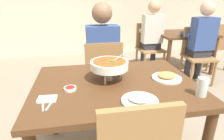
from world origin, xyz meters
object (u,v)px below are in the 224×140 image
rice_plate (140,99)px  drink_glass (202,88)px  patron_bg_left (201,38)px  chair_bg_left (197,52)px  diner_main (102,53)px  curry_bowl (109,65)px  chair_diner_main (103,73)px  appetizer_plate (166,76)px  dining_table_main (115,94)px  chair_bg_right (217,44)px  patron_bg_middle (151,33)px  sauce_dish (70,88)px  dining_table_far (183,40)px  chair_bg_middle (148,45)px

rice_plate → drink_glass: size_ratio=1.85×
rice_plate → patron_bg_left: size_ratio=0.18×
chair_bg_left → rice_plate: bearing=-132.1°
diner_main → curry_bowl: size_ratio=3.94×
chair_bg_left → chair_diner_main: bearing=-158.3°
diner_main → appetizer_plate: (0.43, -0.78, 0.01)m
dining_table_main → drink_glass: size_ratio=9.67×
diner_main → chair_bg_right: (2.35, 1.03, -0.24)m
curry_bowl → patron_bg_left: bearing=37.7°
chair_diner_main → patron_bg_middle: 1.62m
diner_main → chair_bg_right: 2.58m
chair_diner_main → drink_glass: bearing=-63.1°
diner_main → drink_glass: bearing=-63.8°
curry_bowl → drink_glass: bearing=-32.2°
drink_glass → patron_bg_middle: (0.52, 2.26, -0.04)m
diner_main → drink_glass: (0.54, -1.09, 0.04)m
sauce_dish → drink_glass: drink_glass is taller
chair_diner_main → dining_table_far: 2.04m
chair_bg_left → chair_bg_right: size_ratio=1.00×
rice_plate → sauce_dish: bearing=150.6°
appetizer_plate → drink_glass: 0.33m
diner_main → patron_bg_middle: same height
chair_diner_main → dining_table_far: (1.69, 1.15, 0.09)m
rice_plate → patron_bg_middle: patron_bg_middle is taller
chair_diner_main → sauce_dish: 0.92m
chair_bg_middle → chair_bg_left: bearing=-44.4°
diner_main → curry_bowl: 0.74m
chair_diner_main → sauce_dish: size_ratio=10.00×
dining_table_main → chair_bg_right: bearing=37.7°
appetizer_plate → sauce_dish: (-0.77, -0.06, -0.01)m
rice_plate → chair_bg_middle: (0.94, 2.33, -0.24)m
dining_table_far → chair_diner_main: bearing=-145.6°
diner_main → curry_bowl: (-0.04, -0.73, 0.12)m
curry_bowl → patron_bg_middle: patron_bg_middle is taller
curry_bowl → appetizer_plate: 0.48m
dining_table_main → chair_bg_right: (2.35, 1.82, -0.12)m
diner_main → chair_bg_left: diner_main is taller
sauce_dish → chair_bg_right: (2.70, 1.88, -0.23)m
chair_bg_middle → patron_bg_middle: patron_bg_middle is taller
dining_table_main → sauce_dish: (-0.35, -0.06, 0.11)m
drink_glass → dining_table_far: bearing=62.5°
appetizer_plate → drink_glass: size_ratio=1.85×
rice_plate → patron_bg_middle: (0.96, 2.27, -0.01)m
curry_bowl → chair_bg_right: size_ratio=0.37×
chair_diner_main → curry_bowl: bearing=-93.1°
patron_bg_middle → dining_table_main: bearing=-118.4°
appetizer_plate → chair_bg_right: bearing=43.3°
appetizer_plate → patron_bg_left: patron_bg_left is taller
curry_bowl → appetizer_plate: curry_bowl is taller
chair_bg_right → patron_bg_middle: patron_bg_middle is taller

